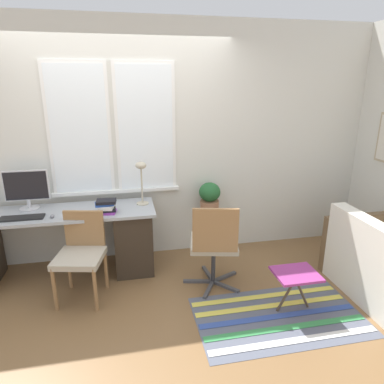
{
  "coord_description": "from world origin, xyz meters",
  "views": [
    {
      "loc": [
        0.02,
        -3.25,
        2.01
      ],
      "look_at": [
        0.71,
        0.15,
        0.91
      ],
      "focal_mm": 32.0,
      "sensor_mm": 36.0,
      "label": 1
    }
  ],
  "objects_px": {
    "monitor": "(27,189)",
    "book_stack": "(106,206)",
    "mouse": "(52,216)",
    "office_chair_swivel": "(214,243)",
    "desk_lamp": "(141,173)",
    "potted_plant": "(210,196)",
    "plant_stand": "(209,215)",
    "folding_stool": "(296,276)",
    "desk_chair_wooden": "(81,252)",
    "keyboard": "(22,218)"
  },
  "relations": [
    {
      "from": "monitor",
      "to": "book_stack",
      "type": "xyz_separation_m",
      "value": [
        0.8,
        -0.27,
        -0.16
      ]
    },
    {
      "from": "mouse",
      "to": "office_chair_swivel",
      "type": "relative_size",
      "value": 0.07
    },
    {
      "from": "desk_lamp",
      "to": "office_chair_swivel",
      "type": "relative_size",
      "value": 0.52
    },
    {
      "from": "book_stack",
      "to": "office_chair_swivel",
      "type": "bearing_deg",
      "value": -22.59
    },
    {
      "from": "monitor",
      "to": "desk_lamp",
      "type": "xyz_separation_m",
      "value": [
        1.19,
        -0.07,
        0.13
      ]
    },
    {
      "from": "monitor",
      "to": "potted_plant",
      "type": "relative_size",
      "value": 1.31
    },
    {
      "from": "monitor",
      "to": "mouse",
      "type": "bearing_deg",
      "value": -47.5
    },
    {
      "from": "book_stack",
      "to": "monitor",
      "type": "bearing_deg",
      "value": 161.43
    },
    {
      "from": "plant_stand",
      "to": "potted_plant",
      "type": "xyz_separation_m",
      "value": [
        -0.0,
        -0.0,
        0.25
      ]
    },
    {
      "from": "mouse",
      "to": "desk_lamp",
      "type": "relative_size",
      "value": 0.14
    },
    {
      "from": "desk_lamp",
      "to": "folding_stool",
      "type": "bearing_deg",
      "value": -41.38
    },
    {
      "from": "monitor",
      "to": "desk_lamp",
      "type": "height_order",
      "value": "desk_lamp"
    },
    {
      "from": "plant_stand",
      "to": "monitor",
      "type": "bearing_deg",
      "value": -178.54
    },
    {
      "from": "monitor",
      "to": "desk_chair_wooden",
      "type": "height_order",
      "value": "monitor"
    },
    {
      "from": "mouse",
      "to": "desk_chair_wooden",
      "type": "relative_size",
      "value": 0.08
    },
    {
      "from": "monitor",
      "to": "plant_stand",
      "type": "distance_m",
      "value": 2.04
    },
    {
      "from": "book_stack",
      "to": "desk_chair_wooden",
      "type": "xyz_separation_m",
      "value": [
        -0.25,
        -0.31,
        -0.34
      ]
    },
    {
      "from": "plant_stand",
      "to": "folding_stool",
      "type": "bearing_deg",
      "value": -68.71
    },
    {
      "from": "desk_lamp",
      "to": "plant_stand",
      "type": "xyz_separation_m",
      "value": [
        0.8,
        0.12,
        -0.6
      ]
    },
    {
      "from": "monitor",
      "to": "plant_stand",
      "type": "height_order",
      "value": "monitor"
    },
    {
      "from": "keyboard",
      "to": "potted_plant",
      "type": "height_order",
      "value": "potted_plant"
    },
    {
      "from": "plant_stand",
      "to": "book_stack",
      "type": "bearing_deg",
      "value": -164.83
    },
    {
      "from": "folding_stool",
      "to": "mouse",
      "type": "bearing_deg",
      "value": 157.7
    },
    {
      "from": "mouse",
      "to": "desk_lamp",
      "type": "height_order",
      "value": "desk_lamp"
    },
    {
      "from": "monitor",
      "to": "mouse",
      "type": "xyz_separation_m",
      "value": [
        0.28,
        -0.31,
        -0.21
      ]
    },
    {
      "from": "office_chair_swivel",
      "to": "plant_stand",
      "type": "relative_size",
      "value": 1.64
    },
    {
      "from": "monitor",
      "to": "mouse",
      "type": "relative_size",
      "value": 6.48
    },
    {
      "from": "keyboard",
      "to": "desk_lamp",
      "type": "relative_size",
      "value": 0.87
    },
    {
      "from": "keyboard",
      "to": "plant_stand",
      "type": "xyz_separation_m",
      "value": [
        2.0,
        0.33,
        -0.25
      ]
    },
    {
      "from": "folding_stool",
      "to": "office_chair_swivel",
      "type": "bearing_deg",
      "value": 141.4
    },
    {
      "from": "office_chair_swivel",
      "to": "potted_plant",
      "type": "height_order",
      "value": "office_chair_swivel"
    },
    {
      "from": "mouse",
      "to": "book_stack",
      "type": "height_order",
      "value": "book_stack"
    },
    {
      "from": "mouse",
      "to": "folding_stool",
      "type": "distance_m",
      "value": 2.41
    },
    {
      "from": "keyboard",
      "to": "office_chair_swivel",
      "type": "bearing_deg",
      "value": -12.94
    },
    {
      "from": "monitor",
      "to": "folding_stool",
      "type": "distance_m",
      "value": 2.83
    },
    {
      "from": "keyboard",
      "to": "potted_plant",
      "type": "xyz_separation_m",
      "value": [
        2.0,
        0.33,
        -0.01
      ]
    },
    {
      "from": "book_stack",
      "to": "folding_stool",
      "type": "bearing_deg",
      "value": -29.27
    },
    {
      "from": "book_stack",
      "to": "folding_stool",
      "type": "distance_m",
      "value": 1.97
    },
    {
      "from": "book_stack",
      "to": "plant_stand",
      "type": "relative_size",
      "value": 0.39
    },
    {
      "from": "keyboard",
      "to": "folding_stool",
      "type": "xyz_separation_m",
      "value": [
        2.49,
        -0.93,
        -0.4
      ]
    },
    {
      "from": "book_stack",
      "to": "office_chair_swivel",
      "type": "xyz_separation_m",
      "value": [
        1.04,
        -0.43,
        -0.31
      ]
    },
    {
      "from": "folding_stool",
      "to": "desk_chair_wooden",
      "type": "bearing_deg",
      "value": 161.9
    },
    {
      "from": "desk_lamp",
      "to": "folding_stool",
      "type": "relative_size",
      "value": 1.22
    },
    {
      "from": "mouse",
      "to": "plant_stand",
      "type": "bearing_deg",
      "value": 11.85
    },
    {
      "from": "book_stack",
      "to": "potted_plant",
      "type": "bearing_deg",
      "value": 15.17
    },
    {
      "from": "desk_lamp",
      "to": "book_stack",
      "type": "xyz_separation_m",
      "value": [
        -0.38,
        -0.2,
        -0.29
      ]
    },
    {
      "from": "office_chair_swivel",
      "to": "plant_stand",
      "type": "bearing_deg",
      "value": -88.25
    },
    {
      "from": "keyboard",
      "to": "office_chair_swivel",
      "type": "relative_size",
      "value": 0.45
    },
    {
      "from": "desk_chair_wooden",
      "to": "office_chair_swivel",
      "type": "bearing_deg",
      "value": 6.85
    },
    {
      "from": "potted_plant",
      "to": "keyboard",
      "type": "bearing_deg",
      "value": -170.66
    }
  ]
}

